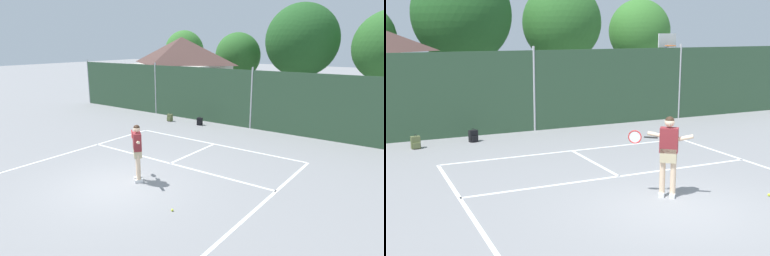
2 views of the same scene
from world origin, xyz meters
The scene contains 9 objects.
ground_plane centered at (0.00, 0.00, 0.00)m, with size 120.00×120.00×0.00m, color gray.
court_markings centered at (0.00, 0.65, 0.00)m, with size 8.30×11.10×0.01m.
chainlink_fence centered at (0.00, 9.00, 1.49)m, with size 26.09×0.09×3.13m.
clubhouse_building centered at (-7.29, 12.68, 2.44)m, with size 6.46×4.53×4.70m.
treeline_backdrop centered at (0.33, 18.06, 3.98)m, with size 24.79×4.63×7.05m.
tennis_player centered at (0.20, 0.63, 1.11)m, with size 1.20×0.89×1.85m.
tennis_ball centered at (2.36, -0.30, 0.03)m, with size 0.07×0.07×0.07m, color #CCE033.
backpack_olive centered at (-4.42, 7.82, 0.19)m, with size 0.29×0.26×0.46m.
backpack_black centered at (-2.52, 8.03, 0.19)m, with size 0.31×0.29×0.46m.
Camera 1 is at (7.53, -6.56, 4.31)m, focal length 31.66 mm.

